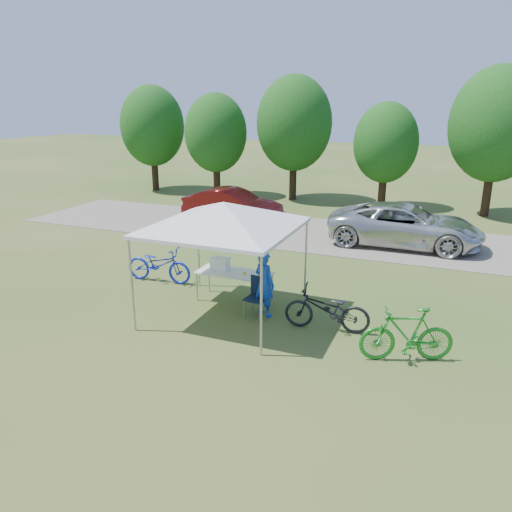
% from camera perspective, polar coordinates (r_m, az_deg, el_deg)
% --- Properties ---
extents(ground, '(100.00, 100.00, 0.00)m').
position_cam_1_polar(ground, '(11.96, -3.50, -6.73)').
color(ground, '#2D5119').
rests_on(ground, ground).
extents(gravel_strip, '(24.00, 5.00, 0.02)m').
position_cam_1_polar(gravel_strip, '(19.08, 6.88, 2.51)').
color(gravel_strip, gray).
rests_on(gravel_strip, ground).
extents(canopy, '(4.53, 4.53, 3.00)m').
position_cam_1_polar(canopy, '(11.14, -3.75, 5.80)').
color(canopy, '#A5A5AA').
rests_on(canopy, ground).
extents(treeline, '(24.89, 4.28, 6.30)m').
position_cam_1_polar(treeline, '(24.43, 10.41, 14.01)').
color(treeline, '#382314').
rests_on(treeline, ground).
extents(folding_table, '(1.88, 0.78, 0.77)m').
position_cam_1_polar(folding_table, '(12.49, -2.50, -2.05)').
color(folding_table, white).
rests_on(folding_table, ground).
extents(folding_chair, '(0.52, 0.53, 0.92)m').
position_cam_1_polar(folding_chair, '(11.79, 0.21, -4.22)').
color(folding_chair, '#0D1B31').
rests_on(folding_chair, ground).
extents(cooler, '(0.46, 0.31, 0.33)m').
position_cam_1_polar(cooler, '(12.58, -4.13, -0.92)').
color(cooler, white).
rests_on(cooler, folding_table).
extents(ice_cream_cup, '(0.08, 0.08, 0.06)m').
position_cam_1_polar(ice_cream_cup, '(12.30, -1.30, -1.98)').
color(ice_cream_cup, yellow).
rests_on(ice_cream_cup, folding_table).
extents(cyclist, '(0.68, 0.57, 1.57)m').
position_cam_1_polar(cyclist, '(11.66, 0.97, -3.19)').
color(cyclist, '#1642B2').
rests_on(cyclist, ground).
extents(bike_blue, '(1.96, 0.80, 1.01)m').
position_cam_1_polar(bike_blue, '(14.15, -11.05, -0.95)').
color(bike_blue, '#1424B0').
rests_on(bike_blue, ground).
extents(bike_green, '(1.89, 1.15, 1.10)m').
position_cam_1_polar(bike_green, '(10.20, 16.84, -8.59)').
color(bike_green, '#1D8324').
rests_on(bike_green, ground).
extents(bike_dark, '(1.94, 0.84, 0.99)m').
position_cam_1_polar(bike_dark, '(11.10, 8.10, -6.08)').
color(bike_dark, black).
rests_on(bike_dark, ground).
extents(minivan, '(5.20, 2.42, 1.44)m').
position_cam_1_polar(minivan, '(18.04, 16.67, 3.41)').
color(minivan, silver).
rests_on(minivan, gravel_strip).
extents(sedan, '(4.26, 1.75, 1.37)m').
position_cam_1_polar(sedan, '(20.70, -2.69, 5.78)').
color(sedan, '#4E0E0D').
rests_on(sedan, gravel_strip).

